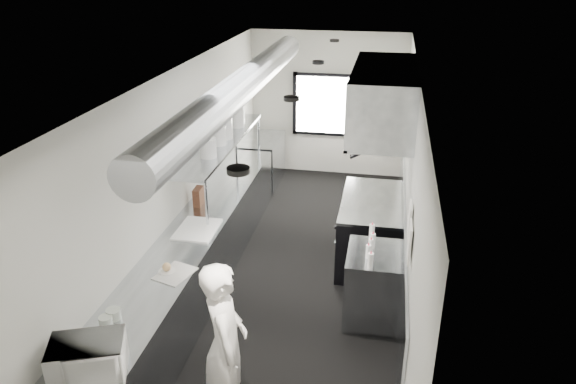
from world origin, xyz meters
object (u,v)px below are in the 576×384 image
at_px(deli_tub_a, 114,314).
at_px(deli_tub_b, 106,321).
at_px(exhaust_hood, 383,99).
at_px(cutting_board, 197,229).
at_px(squeeze_bottle_d, 373,241).
at_px(knife_block, 198,196).
at_px(plate_stack_d, 238,116).
at_px(pass_shelf, 223,143).
at_px(small_plate, 167,271).
at_px(squeeze_bottle_b, 368,252).
at_px(bottle_station, 373,285).
at_px(plate_stack_a, 208,148).
at_px(squeeze_bottle_e, 372,232).
at_px(plate_stack_c, 224,126).
at_px(plate_stack_b, 219,136).
at_px(far_work_table, 262,161).
at_px(squeeze_bottle_a, 370,261).
at_px(range, 369,230).
at_px(line_cook, 225,344).
at_px(squeeze_bottle_c, 371,245).
at_px(microwave, 88,359).
at_px(prep_counter, 197,259).

distance_m(deli_tub_a, deli_tub_b, 0.11).
xyz_separation_m(exhaust_hood, deli_tub_b, (-2.39, -3.22, -1.44)).
xyz_separation_m(cutting_board, squeeze_bottle_d, (2.20, -0.04, 0.08)).
height_order(knife_block, plate_stack_d, plate_stack_d).
distance_m(exhaust_hood, pass_shelf, 2.46).
distance_m(small_plate, squeeze_bottle_b, 2.27).
bearing_deg(bottle_station, exhaust_hood, 92.18).
height_order(deli_tub_b, plate_stack_a, plate_stack_a).
xyz_separation_m(knife_block, squeeze_bottle_e, (2.41, -0.55, -0.03)).
distance_m(plate_stack_c, squeeze_bottle_e, 2.85).
bearing_deg(cutting_board, plate_stack_d, 91.91).
bearing_deg(plate_stack_b, cutting_board, -85.71).
relative_size(far_work_table, deli_tub_a, 8.54).
xyz_separation_m(deli_tub_b, squeeze_bottle_d, (2.40, 1.94, 0.05)).
relative_size(exhaust_hood, plate_stack_b, 7.96).
relative_size(plate_stack_c, squeeze_bottle_a, 1.99).
xyz_separation_m(range, plate_stack_d, (-2.21, 1.04, 1.28)).
xyz_separation_m(far_work_table, squeeze_bottle_e, (2.24, -3.55, 0.55)).
bearing_deg(pass_shelf, knife_block, -99.47).
bearing_deg(pass_shelf, deli_tub_a, -91.34).
bearing_deg(squeeze_bottle_d, plate_stack_d, 134.38).
bearing_deg(plate_stack_a, bottle_station, -23.48).
bearing_deg(pass_shelf, deli_tub_b, -91.71).
bearing_deg(squeeze_bottle_a, range, 92.16).
distance_m(range, plate_stack_d, 2.76).
relative_size(plate_stack_c, squeeze_bottle_b, 2.21).
bearing_deg(far_work_table, range, -48.81).
height_order(exhaust_hood, squeeze_bottle_d, exhaust_hood).
distance_m(pass_shelf, plate_stack_b, 0.24).
bearing_deg(plate_stack_b, squeeze_bottle_e, -27.54).
bearing_deg(small_plate, line_cook, -45.47).
bearing_deg(plate_stack_d, plate_stack_c, -94.13).
bearing_deg(plate_stack_d, line_cook, -76.28).
distance_m(exhaust_hood, squeeze_bottle_c, 1.97).
bearing_deg(small_plate, plate_stack_c, 92.65).
distance_m(range, squeeze_bottle_a, 1.82).
height_order(knife_block, plate_stack_b, plate_stack_b).
xyz_separation_m(microwave, plate_stack_d, (-0.07, 4.90, 0.68)).
xyz_separation_m(bottle_station, plate_stack_b, (-2.35, 1.54, 1.26)).
height_order(bottle_station, squeeze_bottle_a, squeeze_bottle_a).
distance_m(exhaust_hood, prep_counter, 3.20).
height_order(plate_stack_d, squeeze_bottle_d, plate_stack_d).
height_order(small_plate, squeeze_bottle_d, squeeze_bottle_d).
bearing_deg(prep_counter, deli_tub_a, -93.62).
bearing_deg(far_work_table, microwave, -89.58).
relative_size(range, deli_tub_a, 11.39).
distance_m(prep_counter, plate_stack_c, 2.10).
bearing_deg(exhaust_hood, microwave, -119.74).
bearing_deg(squeeze_bottle_b, deli_tub_a, -145.90).
xyz_separation_m(exhaust_hood, range, (-0.06, 0.00, -1.92)).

